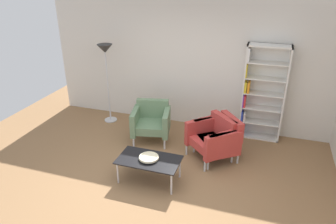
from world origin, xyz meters
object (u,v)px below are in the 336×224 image
bookshelf_tall (261,94)px  floor_lamp_torchiere (106,58)px  decorative_bowl (149,157)px  coffee_table_low (149,161)px  armchair_by_bookshelf (151,121)px  armchair_spare_guest (213,138)px  armchair_near_window (220,137)px

bookshelf_tall → floor_lamp_torchiere: bookshelf_tall is taller
decorative_bowl → coffee_table_low: bearing=90.0°
armchair_by_bookshelf → armchair_spare_guest: size_ratio=0.88×
decorative_bowl → armchair_spare_guest: (0.84, 0.98, -0.02)m
bookshelf_tall → coffee_table_low: 2.66m
bookshelf_tall → coffee_table_low: bookshelf_tall is taller
coffee_table_low → armchair_by_bookshelf: armchair_by_bookshelf is taller
coffee_table_low → armchair_near_window: bearing=47.5°
coffee_table_low → armchair_spare_guest: size_ratio=1.05×
decorative_bowl → armchair_near_window: size_ratio=0.34×
bookshelf_tall → armchair_near_window: bearing=-120.0°
armchair_spare_guest → bookshelf_tall: bearing=100.6°
armchair_by_bookshelf → floor_lamp_torchiere: 1.67m
decorative_bowl → armchair_near_window: bearing=47.5°
decorative_bowl → armchair_spare_guest: bearing=49.6°
decorative_bowl → armchair_spare_guest: armchair_spare_guest is taller
decorative_bowl → armchair_by_bookshelf: size_ratio=0.38×
armchair_spare_guest → armchair_near_window: (0.11, 0.05, 0.00)m
bookshelf_tall → armchair_spare_guest: bookshelf_tall is taller
armchair_by_bookshelf → armchair_spare_guest: (1.28, -0.29, 0.00)m
coffee_table_low → armchair_spare_guest: armchair_spare_guest is taller
bookshelf_tall → coffee_table_low: size_ratio=1.90×
armchair_near_window → bookshelf_tall: bearing=112.8°
coffee_table_low → bookshelf_tall: bearing=53.3°
bookshelf_tall → armchair_near_window: bookshelf_tall is taller
decorative_bowl → armchair_near_window: 1.41m
bookshelf_tall → armchair_near_window: 1.31m
armchair_by_bookshelf → floor_lamp_torchiere: size_ratio=0.48×
armchair_spare_guest → armchair_near_window: bearing=69.6°
decorative_bowl → floor_lamp_torchiere: (-1.64, 1.79, 1.01)m
armchair_spare_guest → decorative_bowl: bearing=-86.8°
decorative_bowl → armchair_by_bookshelf: armchair_by_bookshelf is taller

